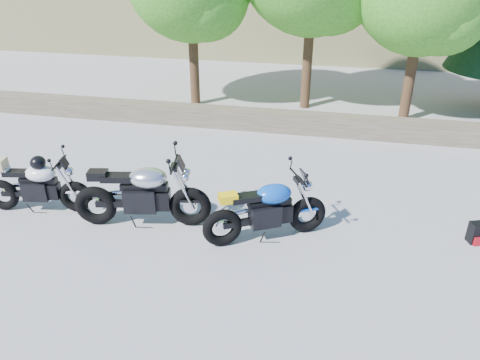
% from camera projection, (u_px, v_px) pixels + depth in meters
% --- Properties ---
extents(ground, '(90.00, 90.00, 0.00)m').
position_uv_depth(ground, '(215.00, 247.00, 7.66)').
color(ground, '#949399').
rests_on(ground, ground).
extents(stone_wall, '(22.00, 0.55, 0.50)m').
position_uv_depth(stone_wall, '(268.00, 120.00, 12.34)').
color(stone_wall, '#4C4432').
rests_on(stone_wall, ground).
extents(silver_bike, '(2.37, 0.80, 1.20)m').
position_uv_depth(silver_bike, '(143.00, 195.00, 8.01)').
color(silver_bike, black).
rests_on(silver_bike, ground).
extents(white_bike, '(1.98, 0.64, 1.10)m').
position_uv_depth(white_bike, '(36.00, 184.00, 8.46)').
color(white_bike, black).
rests_on(white_bike, ground).
extents(blue_bike, '(1.98, 1.15, 1.08)m').
position_uv_depth(blue_bike, '(267.00, 211.00, 7.66)').
color(blue_bike, black).
rests_on(blue_bike, ground).
extents(backpack, '(0.32, 0.30, 0.36)m').
position_uv_depth(backpack, '(478.00, 233.00, 7.70)').
color(backpack, black).
rests_on(backpack, ground).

